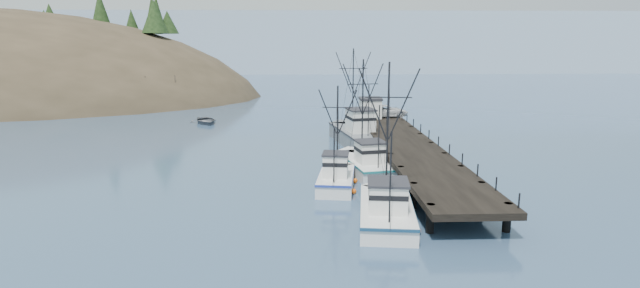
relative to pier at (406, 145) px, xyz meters
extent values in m
plane|color=#304A6B|center=(-14.00, -16.00, -1.69)|extent=(400.00, 400.00, 0.00)
cube|color=black|center=(0.00, 0.00, 0.06)|extent=(6.00, 44.00, 0.50)
cylinder|color=black|center=(-2.60, -20.00, -0.69)|extent=(0.56, 0.56, 2.00)
cylinder|color=black|center=(2.60, -20.00, -0.69)|extent=(0.56, 0.56, 2.00)
cylinder|color=black|center=(-2.60, -15.00, -0.69)|extent=(0.56, 0.56, 2.00)
cylinder|color=black|center=(2.60, -15.00, -0.69)|extent=(0.56, 0.56, 2.00)
cylinder|color=black|center=(-2.60, -10.00, -0.69)|extent=(0.56, 0.56, 2.00)
cylinder|color=black|center=(2.60, -10.00, -0.69)|extent=(0.56, 0.56, 2.00)
cylinder|color=black|center=(-2.60, -5.00, -0.69)|extent=(0.56, 0.56, 2.00)
cylinder|color=black|center=(2.60, -5.00, -0.69)|extent=(0.56, 0.56, 2.00)
cylinder|color=black|center=(-2.60, 0.00, -0.69)|extent=(0.56, 0.56, 2.00)
cylinder|color=black|center=(2.60, 0.00, -0.69)|extent=(0.56, 0.56, 2.00)
cylinder|color=black|center=(-2.60, 5.00, -0.69)|extent=(0.56, 0.56, 2.00)
cylinder|color=black|center=(2.60, 5.00, -0.69)|extent=(0.56, 0.56, 2.00)
cylinder|color=black|center=(-2.60, 10.00, -0.69)|extent=(0.56, 0.56, 2.00)
cylinder|color=black|center=(2.60, 10.00, -0.69)|extent=(0.56, 0.56, 2.00)
cylinder|color=black|center=(-2.60, 15.00, -0.69)|extent=(0.56, 0.56, 2.00)
cylinder|color=black|center=(2.60, 15.00, -0.69)|extent=(0.56, 0.56, 2.00)
cylinder|color=black|center=(-2.60, 20.00, -0.69)|extent=(0.56, 0.56, 2.00)
cylinder|color=black|center=(2.60, 20.00, -0.69)|extent=(0.56, 0.56, 2.00)
cube|color=beige|center=(-52.00, 40.00, -0.29)|extent=(4.00, 5.00, 2.80)
cube|color=beige|center=(-58.00, 44.00, -0.29)|extent=(4.00, 5.00, 2.80)
cube|color=beige|center=(-48.00, 46.00, -0.29)|extent=(4.00, 5.00, 2.80)
cube|color=#9EB2C6|center=(-4.00, 154.00, -1.69)|extent=(360.00, 40.00, 26.00)
cube|color=silver|center=(-54.00, 169.00, -1.69)|extent=(180.00, 25.00, 18.00)
cube|color=white|center=(-41.37, 49.32, -1.39)|extent=(1.00, 3.50, 0.90)
cylinder|color=black|center=(-41.37, 49.32, 1.51)|extent=(0.08, 0.08, 6.00)
cube|color=white|center=(-50.53, 45.42, -1.39)|extent=(1.00, 3.50, 0.90)
cylinder|color=black|center=(-50.53, 45.42, 1.51)|extent=(0.08, 0.08, 6.00)
cube|color=white|center=(-55.31, 37.57, -1.39)|extent=(1.00, 3.50, 0.90)
cylinder|color=black|center=(-55.31, 37.57, 1.51)|extent=(0.08, 0.08, 6.00)
cube|color=white|center=(-34.44, 42.95, -1.39)|extent=(1.00, 3.50, 0.90)
cylinder|color=black|center=(-34.44, 42.95, 1.51)|extent=(0.08, 0.08, 6.00)
cube|color=white|center=(-49.40, 49.86, -1.39)|extent=(1.00, 3.50, 0.90)
cylinder|color=black|center=(-49.40, 49.86, 1.51)|extent=(0.08, 0.08, 6.00)
cube|color=white|center=(-39.23, 40.73, -1.39)|extent=(1.00, 3.50, 0.90)
cylinder|color=black|center=(-39.23, 40.73, 1.51)|extent=(0.08, 0.08, 6.00)
cube|color=white|center=(-5.13, -17.69, -1.24)|extent=(4.77, 9.71, 1.60)
cube|color=white|center=(-4.54, -13.06, -1.24)|extent=(3.62, 3.62, 1.60)
cube|color=navy|center=(-5.13, -17.69, -0.54)|extent=(4.87, 9.95, 0.18)
cube|color=silver|center=(-5.27, -18.87, 0.51)|extent=(2.86, 2.93, 1.90)
cube|color=#26262B|center=(-5.27, -18.87, 1.54)|extent=(3.10, 3.19, 0.16)
cylinder|color=black|center=(-4.95, -16.26, 4.50)|extent=(0.14, 0.14, 9.88)
cylinder|color=black|center=(-5.57, -21.25, 2.52)|extent=(0.10, 0.10, 5.93)
cube|color=white|center=(-8.09, -9.32, -1.24)|extent=(3.90, 7.56, 1.60)
cube|color=white|center=(-7.58, -5.74, -1.24)|extent=(2.89, 2.89, 1.60)
cube|color=#203496|center=(-8.09, -9.32, -0.54)|extent=(3.99, 7.76, 0.18)
cube|color=silver|center=(-8.22, -10.24, 0.51)|extent=(2.31, 2.31, 1.90)
cube|color=#26262B|center=(-8.22, -10.24, 1.54)|extent=(2.50, 2.51, 0.16)
cylinder|color=black|center=(-7.94, -8.22, 3.31)|extent=(0.14, 0.14, 7.50)
cylinder|color=black|center=(-8.49, -12.07, 1.81)|extent=(0.10, 0.10, 4.50)
cube|color=white|center=(-4.83, -4.19, -1.24)|extent=(5.08, 9.43, 1.60)
cube|color=white|center=(-5.68, 0.20, -1.24)|extent=(3.38, 3.38, 1.60)
cube|color=#1C6F71|center=(-4.83, -4.19, -0.54)|extent=(5.19, 9.67, 0.18)
cube|color=silver|center=(-4.61, -5.31, 0.51)|extent=(2.84, 2.93, 1.90)
cube|color=#26262B|center=(-4.61, -5.31, 1.54)|extent=(3.09, 3.20, 0.16)
cylinder|color=black|center=(-5.09, -2.84, 4.34)|extent=(0.14, 0.14, 9.55)
cylinder|color=black|center=(-4.17, -7.57, 2.43)|extent=(0.10, 0.10, 5.73)
cube|color=slate|center=(-4.29, 9.03, -0.94)|extent=(6.13, 12.29, 2.20)
cube|color=slate|center=(-5.35, 14.81, -0.94)|extent=(4.01, 4.01, 2.20)
cube|color=#222227|center=(-4.29, 9.03, 0.06)|extent=(6.26, 12.60, 0.18)
cube|color=silver|center=(-4.02, 7.55, 1.46)|extent=(3.40, 3.77, 2.60)
cube|color=#26262B|center=(-4.02, 7.55, 2.84)|extent=(3.70, 4.11, 0.16)
cylinder|color=black|center=(-4.61, 10.81, 5.03)|extent=(0.14, 0.14, 9.74)
cylinder|color=black|center=(-3.47, 4.59, 3.08)|extent=(0.10, 0.10, 5.85)
cube|color=silver|center=(-1.50, 17.24, 1.56)|extent=(2.80, 3.00, 2.50)
cube|color=#26262B|center=(-1.50, 17.24, 2.96)|extent=(3.00, 3.20, 0.30)
imported|color=silver|center=(0.89, 17.82, 1.14)|extent=(6.34, 3.59, 1.67)
imported|color=#4F5258|center=(-25.81, 25.43, -1.69)|extent=(5.93, 6.82, 1.18)
camera|label=1|loc=(-11.13, -51.06, 10.95)|focal=28.00mm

